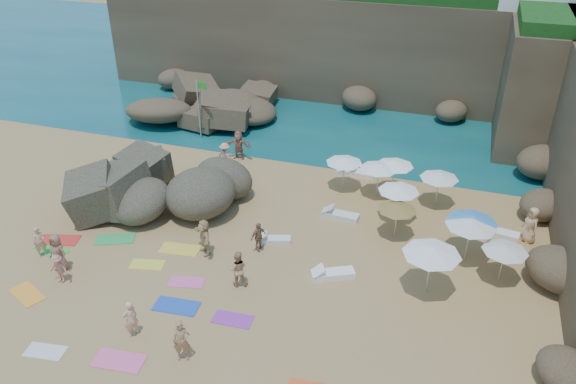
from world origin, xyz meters
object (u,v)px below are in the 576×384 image
(parasol_0, at_px, (395,163))
(rock_outcrop, at_px, (155,203))
(person_stand_4, at_px, (531,225))
(person_stand_6, at_px, (131,319))
(parasol_1, at_px, (379,166))
(person_stand_1, at_px, (238,269))
(person_stand_0, at_px, (40,242))
(lounger_0, at_px, (361,174))
(flag_pole, at_px, (200,102))
(person_stand_2, at_px, (225,156))
(person_stand_3, at_px, (258,237))
(person_stand_5, at_px, (239,145))
(parasol_2, at_px, (344,160))

(parasol_0, bearing_deg, rock_outcrop, -156.19)
(person_stand_4, relative_size, person_stand_6, 1.15)
(parasol_1, distance_m, person_stand_1, 10.93)
(rock_outcrop, distance_m, person_stand_0, 6.65)
(lounger_0, xyz_separation_m, person_stand_6, (-5.88, -16.25, 0.71))
(flag_pole, xyz_separation_m, person_stand_1, (8.63, -14.15, -1.78))
(parasol_1, bearing_deg, person_stand_2, 178.08)
(person_stand_3, bearing_deg, person_stand_5, 57.60)
(person_stand_5, bearing_deg, person_stand_2, -98.80)
(person_stand_0, bearing_deg, parasol_0, -8.67)
(flag_pole, distance_m, person_stand_3, 14.32)
(parasol_2, distance_m, person_stand_4, 10.42)
(parasol_0, bearing_deg, person_stand_5, 172.42)
(parasol_1, xyz_separation_m, person_stand_1, (-4.41, -9.95, -0.99))
(rock_outcrop, relative_size, person_stand_4, 3.82)
(parasol_1, relative_size, person_stand_4, 1.12)
(lounger_0, relative_size, person_stand_4, 0.86)
(parasol_1, bearing_deg, person_stand_0, -142.67)
(person_stand_6, bearing_deg, person_stand_2, -143.38)
(rock_outcrop, bearing_deg, person_stand_0, -113.58)
(parasol_0, relative_size, person_stand_1, 1.23)
(flag_pole, relative_size, parasol_0, 1.92)
(flag_pole, bearing_deg, person_stand_5, -30.88)
(person_stand_2, bearing_deg, rock_outcrop, 85.97)
(person_stand_4, height_order, person_stand_5, person_stand_4)
(person_stand_1, relative_size, person_stand_4, 0.92)
(parasol_2, height_order, person_stand_2, parasol_2)
(flag_pole, xyz_separation_m, person_stand_6, (5.84, -18.38, -1.83))
(person_stand_3, bearing_deg, person_stand_1, -148.38)
(parasol_0, height_order, person_stand_1, parasol_0)
(parasol_0, bearing_deg, person_stand_4, -21.42)
(parasol_0, xyz_separation_m, person_stand_3, (-5.28, -7.80, -1.12))
(person_stand_1, relative_size, person_stand_6, 1.06)
(person_stand_0, bearing_deg, person_stand_5, 23.06)
(person_stand_2, bearing_deg, person_stand_0, 84.98)
(parasol_2, relative_size, person_stand_2, 1.20)
(parasol_2, xyz_separation_m, person_stand_0, (-12.21, -11.10, -1.04))
(parasol_1, bearing_deg, parasol_2, 173.57)
(person_stand_2, bearing_deg, person_stand_6, 116.97)
(parasol_0, bearing_deg, flag_pole, 165.60)
(person_stand_3, height_order, person_stand_4, person_stand_4)
(flag_pole, bearing_deg, person_stand_6, -72.38)
(parasol_1, bearing_deg, person_stand_4, -15.29)
(flag_pole, distance_m, parasol_2, 11.73)
(rock_outcrop, distance_m, parasol_2, 10.97)
(person_stand_0, xyz_separation_m, person_stand_1, (9.84, 0.92, 0.09))
(person_stand_6, bearing_deg, parasol_1, -179.54)
(rock_outcrop, distance_m, person_stand_3, 7.52)
(rock_outcrop, distance_m, person_stand_5, 7.24)
(parasol_1, xyz_separation_m, person_stand_4, (8.05, -2.20, -0.91))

